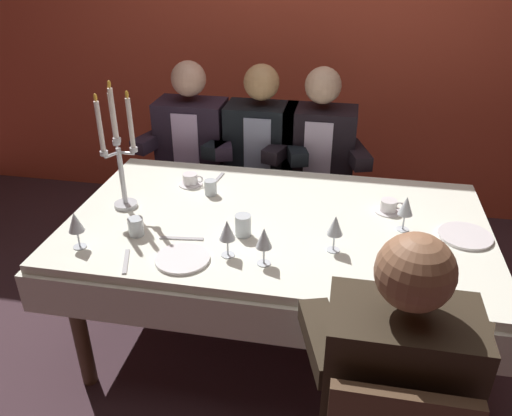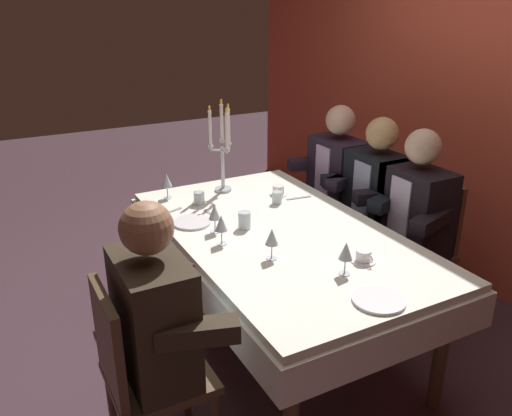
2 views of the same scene
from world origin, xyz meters
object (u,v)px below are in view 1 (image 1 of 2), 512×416
Objects in this scene: wine_glass_0 at (406,207)px; wine_glass_4 at (227,231)px; candelabra at (119,153)px; seated_diner_2 at (319,150)px; coffee_cup_0 at (191,180)px; seated_diner_3 at (395,384)px; water_tumbler_2 at (136,227)px; dining_table at (277,242)px; seated_diner_1 at (261,146)px; wine_glass_2 at (75,223)px; water_tumbler_0 at (211,187)px; dinner_plate_1 at (465,235)px; coffee_cup_1 at (389,207)px; wine_glass_3 at (263,239)px; dinner_plate_0 at (182,259)px; water_tumbler_1 at (243,225)px; seated_diner_0 at (193,142)px; wine_glass_1 at (335,226)px.

wine_glass_4 is (-0.71, -0.34, 0.00)m from wine_glass_0.
candelabra reaches higher than seated_diner_2.
seated_diner_3 is (0.98, -1.17, -0.03)m from coffee_cup_0.
seated_diner_3 is (1.07, -0.64, -0.04)m from water_tumbler_2.
dining_table is 0.92m from seated_diner_1.
wine_glass_2 is 2.13× the size of water_tumbler_0.
coffee_cup_1 is at bearing 152.06° from dinner_plate_1.
wine_glass_3 is at bearing -79.53° from seated_diner_1.
coffee_cup_1 is at bearing -61.87° from seated_diner_2.
dining_table is 11.83× the size of wine_glass_3.
seated_diner_2 is at bearing 101.55° from seated_diner_3.
water_tumbler_0 is (-0.04, 0.58, 0.03)m from dinner_plate_0.
water_tumbler_2 is at bearing 148.94° from seated_diner_3.
dining_table is at bearing -178.35° from wine_glass_0.
seated_diner_2 reaches higher than wine_glass_4.
water_tumbler_1 is (-0.69, -0.18, -0.07)m from wine_glass_0.
water_tumbler_2 is at bearing -170.00° from dinner_plate_1.
wine_glass_0 is 1.09m from coffee_cup_0.
coffee_cup_0 is (-0.34, 0.60, -0.09)m from wine_glass_4.
wine_glass_2 is (-0.78, -0.38, 0.24)m from dining_table.
dinner_plate_1 is at bearing 0.49° from candelabra.
water_tumbler_0 is at bearing -33.76° from coffee_cup_0.
seated_diner_2 is (-0.44, 0.87, -0.12)m from wine_glass_0.
water_tumbler_2 is (0.20, 0.14, -0.08)m from wine_glass_2.
seated_diner_3 is at bearing -91.04° from coffee_cup_1.
wine_glass_0 is 0.98m from seated_diner_2.
dinner_plate_1 is (0.82, 0.00, 0.13)m from dining_table.
seated_diner_1 is at bearing 135.93° from coffee_cup_1.
seated_diner_0 is at bearing 144.81° from wine_glass_0.
coffee_cup_0 is at bearing 127.91° from wine_glass_3.
wine_glass_4 is at bearing -60.35° from coffee_cup_0.
dining_table is 0.43m from wine_glass_4.
dinner_plate_0 is at bearing -75.62° from coffee_cup_0.
seated_diner_1 is at bearing 93.73° from wine_glass_4.
seated_diner_3 reaches higher than wine_glass_3.
wine_glass_0 is at bearing -10.68° from water_tumbler_0.
wine_glass_2 is at bearing 158.19° from seated_diner_3.
wine_glass_4 is 2.13× the size of water_tumbler_0.
coffee_cup_1 is (-0.32, 0.17, 0.02)m from dinner_plate_1.
wine_glass_3 is 1.69× the size of water_tumbler_1.
wine_glass_1 is 1.24× the size of coffee_cup_1.
water_tumbler_1 is (0.20, 0.23, 0.04)m from dinner_plate_0.
dining_table is at bearing 50.33° from dinner_plate_0.
candelabra is 7.90× the size of water_tumbler_0.
dining_table is at bearing 64.68° from wine_glass_4.
dinner_plate_0 is at bearing -43.27° from candelabra.
coffee_cup_1 is (1.09, 0.42, -0.01)m from water_tumbler_2.
dinner_plate_0 and dinner_plate_1 have the same top height.
dining_table is at bearing -75.26° from seated_diner_1.
seated_diner_3 reaches higher than coffee_cup_1.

